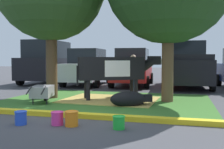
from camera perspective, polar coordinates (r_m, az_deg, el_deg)
name	(u,v)px	position (r m, az deg, el deg)	size (l,w,h in m)	color
ground_plane	(75,115)	(7.15, -7.90, -8.48)	(80.00, 80.00, 0.00)	#424247
grass_island	(105,101)	(9.31, -1.60, -5.64)	(7.13, 5.03, 0.02)	#386B28
curb_yellow	(74,115)	(6.83, -8.05, -8.53)	(8.33, 0.24, 0.12)	yellow
hay_bedding	(110,100)	(9.47, -0.47, -5.40)	(3.20, 2.40, 0.04)	tan
cow_holstein	(114,69)	(9.59, 0.40, 1.25)	(2.90, 1.88, 1.57)	black
calf_lying	(129,99)	(8.20, 3.67, -5.25)	(1.32, 0.88, 0.48)	black
person_handler	(133,74)	(10.56, 4.53, 0.12)	(0.48, 0.34, 1.62)	#23478C
wheelbarrow	(42,92)	(9.10, -14.57, -3.56)	(0.86, 1.62, 0.63)	gray
bucket_blue	(21,118)	(6.35, -18.83, -8.67)	(0.28, 0.28, 0.30)	blue
bucket_pink	(57,118)	(6.12, -11.56, -9.05)	(0.29, 0.29, 0.30)	#EA3893
bucket_orange	(72,118)	(5.96, -8.59, -9.19)	(0.31, 0.31, 0.33)	orange
bucket_green	(119,122)	(5.65, 1.47, -10.10)	(0.27, 0.27, 0.28)	green
suv_dark_grey	(48,62)	(16.46, -13.48, 2.56)	(2.29, 4.69, 2.52)	black
sedan_silver	(88,67)	(15.07, -5.19, 1.50)	(2.19, 4.48, 2.02)	silver
sedan_red	(133,68)	(14.73, 4.43, 1.46)	(2.19, 4.48, 2.02)	red
pickup_truck_black	(187,66)	(14.51, 15.70, 1.83)	(2.42, 5.49, 2.42)	black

